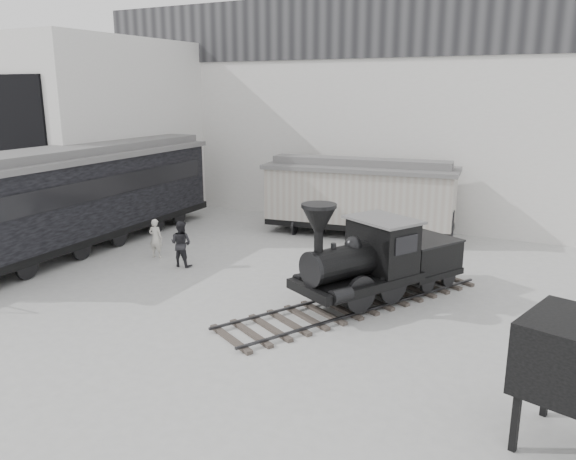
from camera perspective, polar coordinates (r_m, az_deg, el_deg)
The scene contains 8 objects.
ground at distance 16.15m, azimuth -4.87°, elevation -10.04°, with size 90.00×90.00×0.00m, color #9E9E9B.
north_wall at distance 28.55m, azimuth 11.39°, elevation 11.78°, with size 34.00×2.51×11.00m.
west_pavilion at distance 31.76m, azimuth -17.98°, elevation 9.68°, with size 7.00×12.11×9.00m.
locomotive at distance 17.96m, azimuth 8.73°, elevation -3.43°, with size 6.24×9.30×3.34m.
boxcar at distance 25.90m, azimuth 7.25°, elevation 3.51°, with size 8.98×3.77×3.57m.
passenger_coach at distance 25.24m, azimuth -19.88°, elevation 3.29°, with size 3.77×15.08×4.01m.
visitor_a at distance 23.06m, azimuth -13.29°, elevation -0.83°, with size 0.58×0.38×1.59m, color silver.
visitor_b at distance 21.71m, azimuth -10.81°, elevation -1.37°, with size 0.86×0.67×1.78m, color #252528.
Camera 1 is at (7.93, -12.42, 6.61)m, focal length 35.00 mm.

